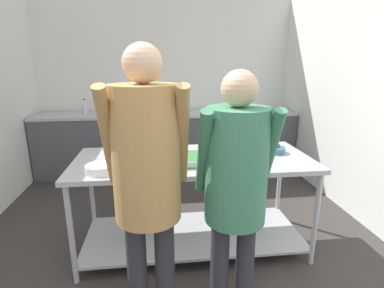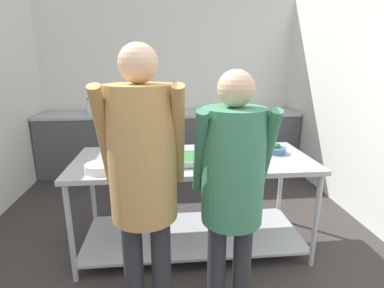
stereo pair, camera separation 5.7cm
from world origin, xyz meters
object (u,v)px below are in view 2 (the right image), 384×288
(sauce_pan, at_px, (239,149))
(guest_serving_right, at_px, (143,170))
(serving_tray_roast, at_px, (194,159))
(guest_serving_left, at_px, (232,179))
(water_bottle, at_px, (88,107))
(broccoli_bowl, at_px, (275,149))
(plate_stack, at_px, (100,168))
(serving_tray_vegetables, at_px, (144,161))

(sauce_pan, distance_m, guest_serving_right, 1.29)
(serving_tray_roast, bearing_deg, sauce_pan, 24.95)
(sauce_pan, relative_size, guest_serving_left, 0.25)
(guest_serving_left, xyz_separation_m, water_bottle, (-1.53, 3.03, 0.01))
(sauce_pan, relative_size, broccoli_bowl, 2.13)
(broccoli_bowl, relative_size, guest_serving_left, 0.12)
(guest_serving_right, relative_size, water_bottle, 8.11)
(plate_stack, bearing_deg, water_bottle, 104.53)
(plate_stack, distance_m, water_bottle, 2.51)
(serving_tray_vegetables, distance_m, guest_serving_right, 0.80)
(plate_stack, relative_size, serving_tray_vegetables, 0.64)
(guest_serving_right, bearing_deg, water_bottle, 108.23)
(serving_tray_roast, xyz_separation_m, guest_serving_left, (0.15, -0.75, 0.12))
(sauce_pan, relative_size, water_bottle, 1.84)
(broccoli_bowl, xyz_separation_m, guest_serving_right, (-1.15, -0.97, 0.20))
(serving_tray_roast, bearing_deg, water_bottle, 121.18)
(sauce_pan, bearing_deg, guest_serving_right, -129.48)
(water_bottle, bearing_deg, guest_serving_right, -71.77)
(broccoli_bowl, height_order, guest_serving_left, guest_serving_left)
(plate_stack, relative_size, broccoli_bowl, 1.21)
(plate_stack, height_order, water_bottle, water_bottle)
(serving_tray_vegetables, relative_size, sauce_pan, 0.89)
(serving_tray_vegetables, distance_m, sauce_pan, 0.89)
(serving_tray_vegetables, bearing_deg, plate_stack, -156.69)
(sauce_pan, height_order, guest_serving_right, guest_serving_right)
(water_bottle, bearing_deg, serving_tray_roast, -58.82)
(plate_stack, distance_m, serving_tray_roast, 0.76)
(broccoli_bowl, bearing_deg, serving_tray_roast, -166.70)
(serving_tray_vegetables, relative_size, serving_tray_roast, 0.89)
(guest_serving_right, bearing_deg, guest_serving_left, 3.39)
(plate_stack, distance_m, broccoli_bowl, 1.56)
(water_bottle, bearing_deg, sauce_pan, -48.68)
(sauce_pan, bearing_deg, guest_serving_left, -106.87)
(guest_serving_left, bearing_deg, serving_tray_roast, 101.51)
(broccoli_bowl, distance_m, guest_serving_right, 1.51)
(guest_serving_right, bearing_deg, broccoli_bowl, 40.08)
(guest_serving_right, bearing_deg, serving_tray_roast, 64.62)
(serving_tray_roast, distance_m, sauce_pan, 0.49)
(broccoli_bowl, bearing_deg, guest_serving_left, -123.71)
(plate_stack, distance_m, guest_serving_right, 0.77)
(sauce_pan, height_order, guest_serving_left, guest_serving_left)
(serving_tray_vegetables, distance_m, serving_tray_roast, 0.42)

